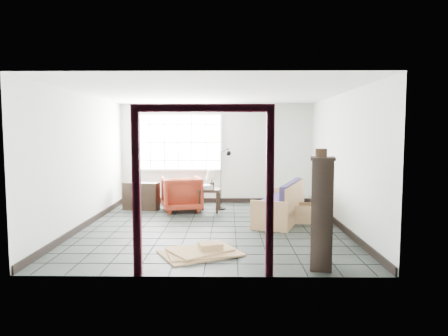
{
  "coord_description": "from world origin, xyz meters",
  "views": [
    {
      "loc": [
        0.33,
        -7.73,
        1.84
      ],
      "look_at": [
        0.23,
        0.3,
        1.14
      ],
      "focal_mm": 32.0,
      "sensor_mm": 36.0,
      "label": 1
    }
  ],
  "objects_px": {
    "futon_sofa": "(282,207)",
    "armchair": "(182,192)",
    "tall_shelf": "(322,212)",
    "side_table": "(210,193)"
  },
  "relations": [
    {
      "from": "armchair",
      "to": "tall_shelf",
      "type": "distance_m",
      "value": 4.66
    },
    {
      "from": "armchair",
      "to": "side_table",
      "type": "xyz_separation_m",
      "value": [
        0.67,
        -0.09,
        -0.01
      ]
    },
    {
      "from": "futon_sofa",
      "to": "armchair",
      "type": "xyz_separation_m",
      "value": [
        -2.24,
        1.1,
        0.15
      ]
    },
    {
      "from": "futon_sofa",
      "to": "side_table",
      "type": "xyz_separation_m",
      "value": [
        -1.57,
        1.01,
        0.14
      ]
    },
    {
      "from": "tall_shelf",
      "to": "side_table",
      "type": "bearing_deg",
      "value": 125.25
    },
    {
      "from": "futon_sofa",
      "to": "armchair",
      "type": "height_order",
      "value": "armchair"
    },
    {
      "from": "futon_sofa",
      "to": "armchair",
      "type": "bearing_deg",
      "value": 173.49
    },
    {
      "from": "tall_shelf",
      "to": "armchair",
      "type": "bearing_deg",
      "value": 132.4
    },
    {
      "from": "futon_sofa",
      "to": "side_table",
      "type": "bearing_deg",
      "value": 166.91
    },
    {
      "from": "armchair",
      "to": "futon_sofa",
      "type": "bearing_deg",
      "value": 138.64
    }
  ]
}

